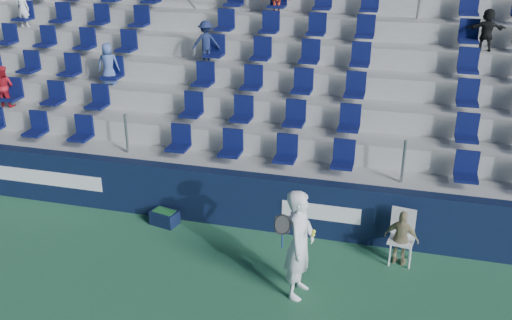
# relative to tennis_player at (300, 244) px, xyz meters

# --- Properties ---
(ground) EXTENTS (70.00, 70.00, 0.00)m
(ground) POSITION_rel_tennis_player_xyz_m (-1.42, -1.09, -1.00)
(ground) COLOR #2C6844
(ground) RESTS_ON ground
(sponsor_wall) EXTENTS (24.00, 0.32, 1.20)m
(sponsor_wall) POSITION_rel_tennis_player_xyz_m (-1.42, 2.06, -0.40)
(sponsor_wall) COLOR #0D1732
(sponsor_wall) RESTS_ON ground
(grandstand) EXTENTS (24.00, 8.17, 6.63)m
(grandstand) POSITION_rel_tennis_player_xyz_m (-1.42, 7.16, 1.14)
(grandstand) COLOR #AAAAA5
(grandstand) RESTS_ON ground
(tennis_player) EXTENTS (0.69, 0.77, 1.99)m
(tennis_player) POSITION_rel_tennis_player_xyz_m (0.00, 0.00, 0.00)
(tennis_player) COLOR white
(tennis_player) RESTS_ON ground
(line_judge_chair) EXTENTS (0.52, 0.54, 1.05)m
(line_judge_chair) POSITION_rel_tennis_player_xyz_m (1.68, 1.57, -0.40)
(line_judge_chair) COLOR white
(line_judge_chair) RESTS_ON ground
(line_judge) EXTENTS (0.69, 0.42, 1.10)m
(line_judge) POSITION_rel_tennis_player_xyz_m (1.68, 1.41, -0.44)
(line_judge) COLOR tan
(line_judge) RESTS_ON ground
(ball_bin) EXTENTS (0.63, 0.48, 0.32)m
(ball_bin) POSITION_rel_tennis_player_xyz_m (-3.24, 1.66, -0.82)
(ball_bin) COLOR #0D1633
(ball_bin) RESTS_ON ground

